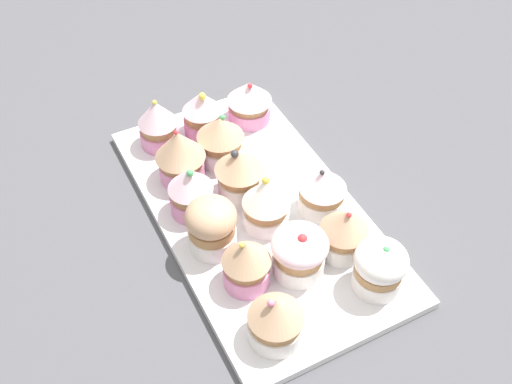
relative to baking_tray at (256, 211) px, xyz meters
The scene contains 17 objects.
ground_plane 2.10cm from the baking_tray, ahead, with size 180.00×180.00×3.00cm, color #4C4C51.
baking_tray is the anchor object (origin of this frame).
cupcake_0 18.29cm from the baking_tray, 157.59° to the right, with size 6.05×6.05×6.87cm.
cupcake_1 12.73cm from the baking_tray, 150.13° to the right, with size 5.71×5.71×6.93cm.
cupcake_2 9.08cm from the baking_tray, 118.16° to the right, with size 5.87×5.87×7.01cm.
cupcake_3 17.85cm from the baking_tray, 24.03° to the right, with size 6.41×6.41×6.67cm.
cupcake_4 11.31cm from the baking_tray, behind, with size 6.58×6.58×6.63cm.
cupcake_5 5.17cm from the baking_tray, behind, with size 5.87×5.87×7.80cm.
cupcake_6 5.53cm from the baking_tray, 11.45° to the left, with size 6.26×6.26×7.58cm.
cupcake_7 11.10cm from the baking_tray, ahead, with size 6.32×6.32×7.16cm.
cupcake_8 16.82cm from the baking_tray, ahead, with size 5.49×5.49×7.29cm.
cupcake_9 18.57cm from the baking_tray, 159.27° to the left, with size 5.97×5.97×6.86cm.
cupcake_10 11.93cm from the baking_tray, 147.36° to the left, with size 5.57×5.57×7.12cm.
cupcake_11 8.93cm from the baking_tray, 111.67° to the left, with size 6.06×6.06×7.30cm.
cupcake_12 9.03cm from the baking_tray, 64.86° to the left, with size 5.58×5.58×7.43cm.
cupcake_13 12.08cm from the baking_tray, 33.26° to the left, with size 6.52×6.52×7.97cm.
cupcake_14 18.54cm from the baking_tray, 20.44° to the left, with size 5.42×5.42×7.49cm.
Camera 1 is at (-46.26, 23.74, 60.06)cm, focal length 43.62 mm.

